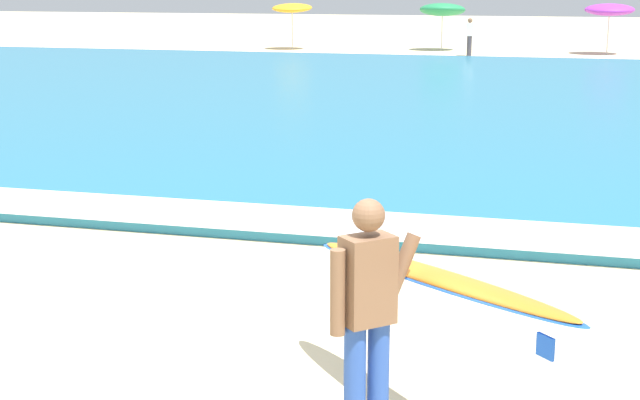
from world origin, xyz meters
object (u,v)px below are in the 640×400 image
surfer_with_board (401,294)px  beach_umbrella_0 (292,8)px  beach_umbrella_1 (442,10)px  beachgoer_near_row_left (470,36)px  beach_umbrella_2 (610,10)px

surfer_with_board → beach_umbrella_0: bearing=107.8°
beach_umbrella_1 → beach_umbrella_0: bearing=-170.5°
surfer_with_board → beachgoer_near_row_left: size_ratio=1.50×
beach_umbrella_1 → beach_umbrella_2: size_ratio=0.99×
beach_umbrella_0 → beach_umbrella_1: 6.80m
surfer_with_board → beachgoer_near_row_left: surfer_with_board is taller
beach_umbrella_2 → beachgoer_near_row_left: beach_umbrella_2 is taller
beach_umbrella_1 → beachgoer_near_row_left: beach_umbrella_1 is taller
surfer_with_board → beach_umbrella_2: beach_umbrella_2 is taller
beach_umbrella_2 → beachgoer_near_row_left: 6.21m
surfer_with_board → beach_umbrella_0: size_ratio=1.11×
beach_umbrella_1 → beach_umbrella_2: (7.17, -0.56, 0.07)m
beach_umbrella_0 → surfer_with_board: bearing=-72.2°
surfer_with_board → beach_umbrella_1: size_ratio=1.09×
beach_umbrella_2 → beachgoer_near_row_left: size_ratio=1.39×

